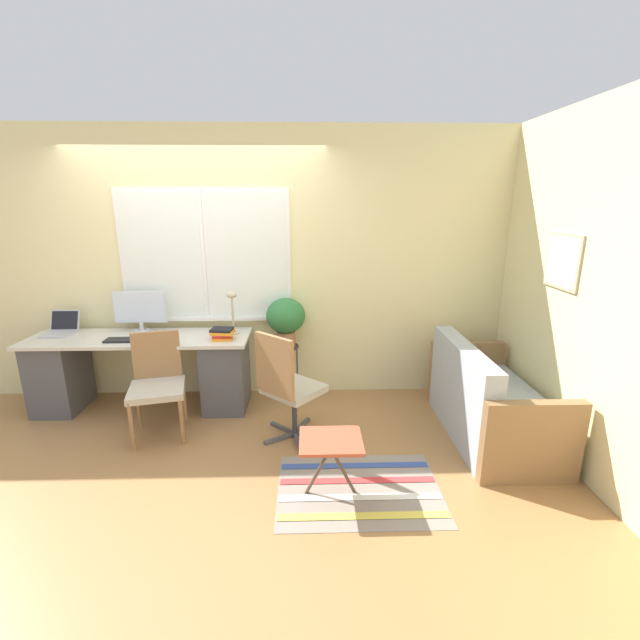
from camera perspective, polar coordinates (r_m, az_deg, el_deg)
ground_plane at (r=4.29m, az=-16.26°, el=-12.77°), size 14.00×14.00×0.00m
wall_back_with_window at (r=4.50m, az=-15.42°, el=6.83°), size 9.00×0.12×2.70m
wall_right_with_picture at (r=4.23m, az=27.42°, el=5.10°), size 0.08×9.00×2.70m
desk at (r=4.56m, az=-22.56°, el=-6.17°), size 2.10×0.60×0.74m
laptop at (r=4.88m, az=-31.25°, el=-1.06°), size 0.28×0.29×0.21m
monitor at (r=4.58m, az=-22.90°, el=1.32°), size 0.51×0.16×0.41m
keyboard at (r=4.36m, az=-24.16°, el=-2.44°), size 0.42×0.14×0.02m
mouse at (r=4.25m, az=-20.50°, el=-2.39°), size 0.04×0.06×0.03m
desk_lamp at (r=4.21m, az=-11.64°, el=2.22°), size 0.11×0.11×0.42m
book_stack at (r=4.12m, az=-12.91°, el=-1.79°), size 0.22×0.19×0.10m
desk_chair_wooden at (r=4.01m, az=-20.89°, el=-7.71°), size 0.54×0.55×0.89m
office_chair_swivel at (r=3.63m, az=-4.35°, el=-8.72°), size 0.61×0.61×0.97m
couch_loveseat at (r=4.05m, az=21.44°, el=-10.49°), size 0.73×1.42×0.82m
plant_stand at (r=4.42m, az=-4.49°, el=-4.26°), size 0.25×0.25×0.56m
potted_plant at (r=4.31m, az=-4.59°, el=0.32°), size 0.39×0.39×0.50m
floor_rug_striped at (r=3.30m, az=5.21°, el=-21.51°), size 1.16×0.83×0.01m
folding_stool at (r=3.04m, az=1.45°, el=-16.21°), size 0.43×0.37×0.43m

